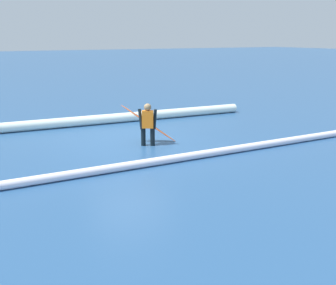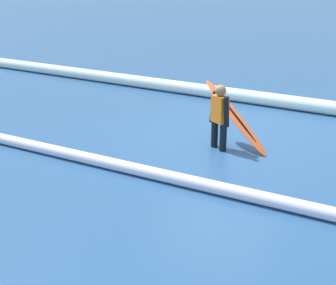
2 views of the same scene
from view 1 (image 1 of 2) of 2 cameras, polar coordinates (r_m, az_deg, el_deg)
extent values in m
plane|color=#295383|center=(13.18, -5.30, 0.12)|extent=(175.47, 175.47, 0.00)
cylinder|color=black|center=(12.62, -3.40, 0.80)|extent=(0.14, 0.14, 0.55)
cylinder|color=black|center=(12.60, -2.13, 0.79)|extent=(0.14, 0.14, 0.55)
cube|color=orange|center=(12.49, -2.80, 3.20)|extent=(0.39, 0.34, 0.53)
sphere|color=#90744E|center=(12.43, -2.82, 4.86)|extent=(0.22, 0.22, 0.22)
cylinder|color=black|center=(12.51, -3.78, 3.20)|extent=(0.09, 0.24, 0.62)
cylinder|color=black|center=(12.48, -1.81, 3.20)|extent=(0.09, 0.19, 0.62)
ellipsoid|color=#E55926|center=(12.92, -2.65, 2.62)|extent=(1.71, 0.92, 1.24)
ellipsoid|color=black|center=(12.92, -2.65, 2.64)|extent=(1.32, 0.62, 1.00)
cylinder|color=white|center=(15.40, -19.06, 2.15)|extent=(17.55, 1.38, 0.36)
cylinder|color=white|center=(12.25, 10.68, -0.66)|extent=(16.95, 0.30, 0.21)
camera|label=2|loc=(9.15, 42.19, 10.17)|focal=48.53mm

